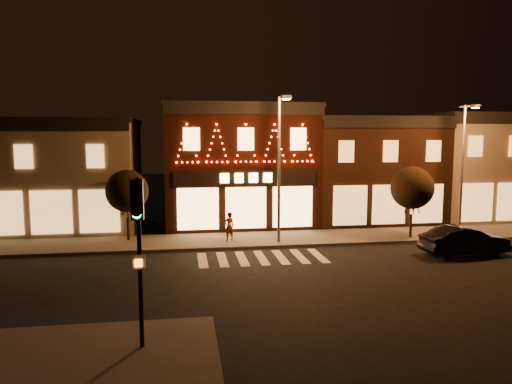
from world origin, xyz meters
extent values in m
plane|color=black|center=(0.00, 0.00, 0.00)|extent=(120.00, 120.00, 0.00)
cube|color=#47423D|center=(2.00, 8.00, 0.07)|extent=(44.00, 4.00, 0.15)
cube|color=#47423D|center=(-6.50, -7.50, 0.07)|extent=(7.00, 7.00, 0.15)
cube|color=#776A55|center=(-13.00, 14.00, 3.50)|extent=(12.00, 8.00, 7.00)
cube|color=black|center=(-13.00, 14.00, 7.15)|extent=(12.20, 8.20, 0.30)
cube|color=black|center=(-13.00, 9.95, 6.75)|extent=(12.00, 0.25, 0.50)
cube|color=black|center=(0.00, 14.00, 4.00)|extent=(10.00, 8.00, 8.00)
cube|color=black|center=(0.00, 14.00, 8.15)|extent=(10.20, 8.20, 0.30)
cube|color=black|center=(0.00, 9.95, 7.75)|extent=(10.00, 0.25, 0.50)
cube|color=black|center=(0.00, 9.90, 3.60)|extent=(9.00, 0.15, 0.90)
cube|color=#FFD87F|center=(0.00, 9.80, 3.60)|extent=(3.40, 0.08, 0.60)
cube|color=#321B11|center=(9.50, 14.00, 3.60)|extent=(9.00, 8.00, 7.20)
cube|color=black|center=(9.50, 14.00, 7.35)|extent=(9.20, 8.20, 0.30)
cube|color=black|center=(9.50, 9.95, 6.95)|extent=(9.00, 0.25, 0.50)
cube|color=#776A55|center=(18.50, 14.00, 3.75)|extent=(9.00, 8.00, 7.50)
cube|color=black|center=(18.50, 14.00, 7.65)|extent=(9.20, 8.20, 0.30)
cylinder|color=black|center=(-5.17, -6.01, 2.60)|extent=(0.13, 0.13, 4.91)
cube|color=black|center=(-5.17, -6.24, 4.47)|extent=(0.35, 0.33, 1.12)
cylinder|color=#19FF72|center=(-5.17, -6.41, 4.10)|extent=(0.24, 0.07, 0.23)
cube|color=beige|center=(-5.17, -6.22, 2.71)|extent=(0.35, 0.24, 0.36)
cylinder|color=#59595E|center=(1.47, 6.82, 4.25)|extent=(0.16, 0.16, 8.21)
cylinder|color=#59595E|center=(1.49, 6.00, 8.26)|extent=(0.15, 1.64, 0.10)
cube|color=#59595E|center=(1.51, 5.18, 8.21)|extent=(0.52, 0.30, 0.18)
cube|color=orange|center=(1.51, 5.18, 8.09)|extent=(0.40, 0.22, 0.05)
cylinder|color=#59595E|center=(12.65, 6.82, 4.07)|extent=(0.16, 0.16, 7.85)
cylinder|color=#59595E|center=(12.48, 6.06, 7.90)|extent=(0.45, 1.55, 0.10)
cube|color=#59595E|center=(12.30, 5.29, 7.85)|extent=(0.54, 0.38, 0.18)
cube|color=orange|center=(12.30, 5.29, 7.74)|extent=(0.41, 0.28, 0.05)
cylinder|color=black|center=(-7.09, 8.69, 0.82)|extent=(0.15, 0.15, 1.35)
sphere|color=black|center=(-7.09, 8.69, 3.03)|extent=(2.46, 2.46, 2.46)
cylinder|color=black|center=(9.58, 6.97, 0.84)|extent=(0.15, 0.15, 1.39)
sphere|color=black|center=(9.58, 6.97, 3.13)|extent=(2.54, 2.54, 2.54)
imported|color=black|center=(10.62, 3.04, 0.75)|extent=(4.66, 1.90, 1.50)
imported|color=gray|center=(-1.29, 7.63, 0.98)|extent=(0.71, 0.60, 1.67)
camera|label=1|loc=(-3.94, -19.59, 6.21)|focal=33.66mm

